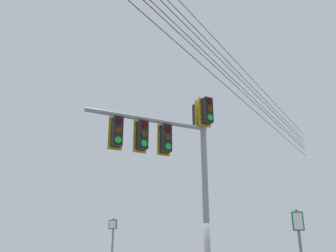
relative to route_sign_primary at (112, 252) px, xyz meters
name	(u,v)px	position (x,y,z in m)	size (l,w,h in m)	color
signal_mast_assembly	(177,148)	(2.61, 0.23, 3.22)	(2.28, 4.03, 6.71)	gray
route_sign_primary	(112,252)	(0.00, 0.00, 0.00)	(0.35, 0.11, 2.72)	slate
overhead_wire_span	(217,59)	(2.89, 2.57, 7.40)	(3.28, 31.75, 2.14)	black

